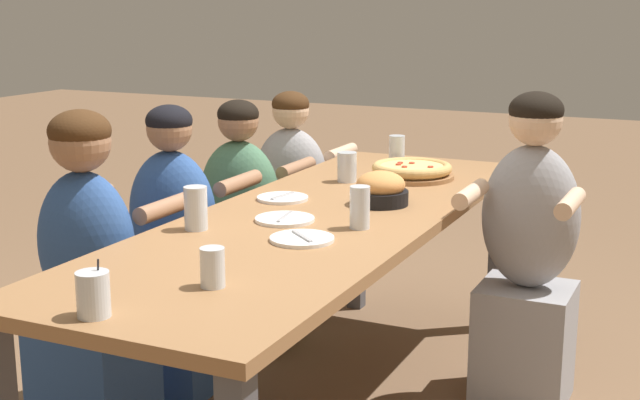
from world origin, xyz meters
TOP-DOWN VIEW (x-y plane):
  - dining_table at (0.00, 0.00)m, footprint 2.48×0.82m
  - pizza_board_main at (0.73, -0.08)m, footprint 0.35×0.35m
  - skillet_bowl at (0.23, -0.14)m, footprint 0.29×0.20m
  - empty_plate_a at (-0.34, -0.10)m, footprint 0.20×0.20m
  - empty_plate_b at (-0.14, 0.07)m, footprint 0.20×0.20m
  - empty_plate_c at (0.15, 0.22)m, footprint 0.19×0.19m
  - cocktail_glass_blue at (-1.14, 0.05)m, footprint 0.08×0.08m
  - drinking_glass_a at (0.55, 0.14)m, footprint 0.08×0.08m
  - drinking_glass_b at (-0.36, 0.27)m, footprint 0.08×0.08m
  - drinking_glass_c at (-0.12, -0.20)m, footprint 0.07×0.07m
  - drinking_glass_d at (-0.84, -0.08)m, footprint 0.07×0.07m
  - drinking_glass_e at (0.92, 0.06)m, footprint 0.07×0.07m
  - diner_far_center at (0.03, 0.63)m, footprint 0.51×0.40m
  - diner_far_right at (1.02, 0.63)m, footprint 0.51×0.40m
  - diner_far_midright at (0.53, 0.63)m, footprint 0.51×0.40m
  - diner_far_midleft at (-0.47, 0.63)m, footprint 0.51×0.40m
  - diner_near_midright at (0.48, -0.63)m, footprint 0.51×0.40m

SIDE VIEW (x-z plane):
  - diner_far_right at x=1.02m, z-range -0.05..1.02m
  - diner_far_midright at x=0.53m, z-range -0.05..1.03m
  - diner_far_center at x=0.03m, z-range -0.06..1.06m
  - diner_far_midleft at x=-0.47m, z-range -0.04..1.11m
  - diner_near_midright at x=0.48m, z-range -0.05..1.13m
  - dining_table at x=0.00m, z-range 0.31..1.08m
  - empty_plate_b at x=-0.14m, z-range 0.77..0.79m
  - empty_plate_a at x=-0.34m, z-range 0.77..0.79m
  - empty_plate_c at x=0.15m, z-range 0.77..0.79m
  - pizza_board_main at x=0.73m, z-range 0.77..0.84m
  - drinking_glass_d at x=-0.84m, z-range 0.77..0.87m
  - cocktail_glass_blue at x=-1.14m, z-range 0.75..0.89m
  - drinking_glass_a at x=0.55m, z-range 0.76..0.89m
  - skillet_bowl at x=0.23m, z-range 0.77..0.89m
  - drinking_glass_b at x=-0.36m, z-range 0.76..0.90m
  - drinking_glass_c at x=-0.12m, z-range 0.77..0.91m
  - drinking_glass_e at x=0.92m, z-range 0.77..0.92m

